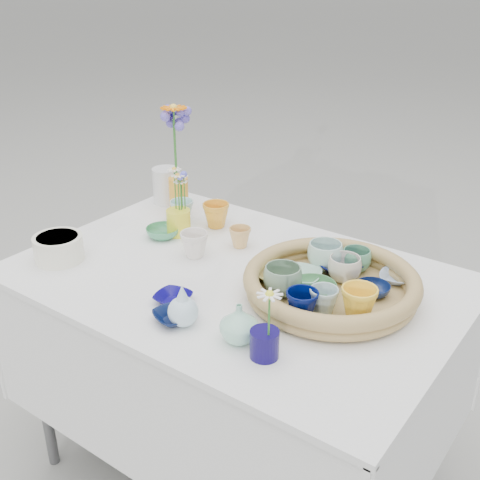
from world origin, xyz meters
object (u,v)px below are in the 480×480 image
Objects in this scene: display_table at (237,471)px; tall_vase_yellow at (179,195)px; wicker_tray at (331,285)px; bud_vase_seafoam at (239,323)px.

tall_vase_yellow reaches higher than display_table.
display_table is 0.85m from wicker_tray.
bud_vase_seafoam is 0.83m from tall_vase_yellow.
tall_vase_yellow is (-0.64, 0.52, 0.02)m from bud_vase_seafoam.
display_table is at bearing 127.77° from bud_vase_seafoam.
tall_vase_yellow is at bearing 141.19° from bud_vase_seafoam.
tall_vase_yellow is at bearing 149.52° from display_table.
wicker_tray reaches higher than display_table.
display_table is at bearing -30.48° from tall_vase_yellow.
wicker_tray is 3.69× the size of tall_vase_yellow.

